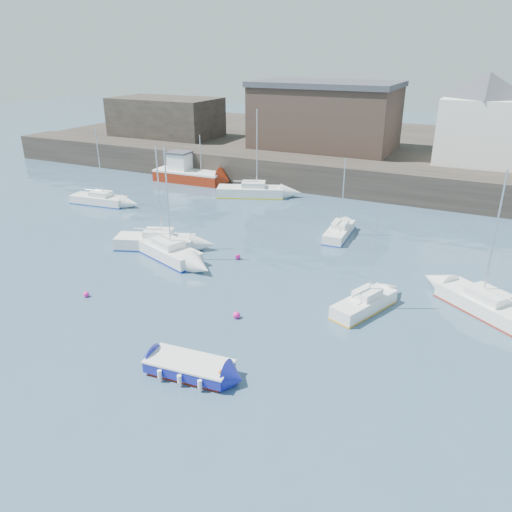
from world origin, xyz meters
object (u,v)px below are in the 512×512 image
at_px(sailboat_c, 364,303).
at_px(buoy_far, 238,259).
at_px(sailboat_f, 339,231).
at_px(sailboat_b, 167,250).
at_px(sailboat_a, 156,242).
at_px(buoy_near, 87,297).
at_px(fishing_boat, 188,172).
at_px(sailboat_d, 490,307).
at_px(sailboat_h, 251,191).
at_px(sailboat_e, 99,200).
at_px(buoy_mid, 237,318).
at_px(blue_dinghy, 189,367).

relative_size(sailboat_c, buoy_far, 15.87).
bearing_deg(sailboat_f, sailboat_c, -66.13).
xyz_separation_m(sailboat_b, sailboat_f, (9.88, 9.45, -0.09)).
distance_m(sailboat_a, buoy_near, 8.37).
bearing_deg(sailboat_a, fishing_boat, 116.35).
bearing_deg(sailboat_c, sailboat_d, 22.10).
relative_size(sailboat_a, sailboat_h, 0.89).
xyz_separation_m(fishing_boat, buoy_far, (15.50, -17.34, -1.02)).
bearing_deg(sailboat_e, sailboat_f, 3.50).
xyz_separation_m(sailboat_d, buoy_mid, (-12.65, -6.57, -0.49)).
bearing_deg(fishing_boat, blue_dinghy, -56.81).
relative_size(sailboat_f, buoy_mid, 15.32).
relative_size(blue_dinghy, buoy_near, 11.97).
xyz_separation_m(sailboat_c, buoy_near, (-15.56, -5.63, -0.46)).
relative_size(blue_dinghy, sailboat_c, 0.69).
distance_m(fishing_boat, buoy_mid, 31.46).
relative_size(sailboat_d, sailboat_e, 1.14).
relative_size(sailboat_e, sailboat_f, 1.16).
distance_m(sailboat_e, buoy_far, 19.27).
height_order(sailboat_c, buoy_mid, sailboat_c).
bearing_deg(buoy_far, sailboat_e, 161.43).
height_order(sailboat_h, buoy_far, sailboat_h).
xyz_separation_m(fishing_boat, sailboat_f, (20.61, -9.77, -0.58)).
relative_size(blue_dinghy, buoy_mid, 10.21).
relative_size(sailboat_a, sailboat_c, 1.28).
bearing_deg(sailboat_e, sailboat_h, 36.26).
relative_size(sailboat_a, buoy_near, 22.15).
xyz_separation_m(fishing_boat, sailboat_e, (-2.77, -11.20, -0.55)).
height_order(sailboat_a, sailboat_d, sailboat_d).
height_order(sailboat_e, buoy_far, sailboat_e).
bearing_deg(sailboat_h, sailboat_e, -143.74).
bearing_deg(sailboat_a, sailboat_b, -31.01).
distance_m(blue_dinghy, buoy_near, 10.62).
relative_size(sailboat_a, buoy_mid, 18.89).
xyz_separation_m(sailboat_e, buoy_near, (12.72, -15.28, -0.47)).
height_order(sailboat_h, buoy_mid, sailboat_h).
xyz_separation_m(sailboat_c, sailboat_h, (-16.38, 18.38, 0.10)).
bearing_deg(sailboat_c, buoy_mid, -147.48).
xyz_separation_m(sailboat_e, buoy_far, (18.26, -6.14, -0.47)).
distance_m(sailboat_a, sailboat_c, 16.72).
xyz_separation_m(blue_dinghy, buoy_near, (-9.89, 3.86, -0.42)).
bearing_deg(buoy_near, sailboat_b, 83.89).
bearing_deg(sailboat_d, buoy_far, 176.93).
xyz_separation_m(sailboat_d, sailboat_e, (-34.76, 7.02, -0.03)).
bearing_deg(buoy_near, sailboat_d, 20.54).
distance_m(sailboat_c, buoy_mid, 7.33).
bearing_deg(sailboat_c, sailboat_b, 173.70).
xyz_separation_m(blue_dinghy, sailboat_c, (5.67, 9.49, 0.03)).
height_order(sailboat_c, buoy_far, sailboat_c).
distance_m(sailboat_a, sailboat_b, 2.01).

